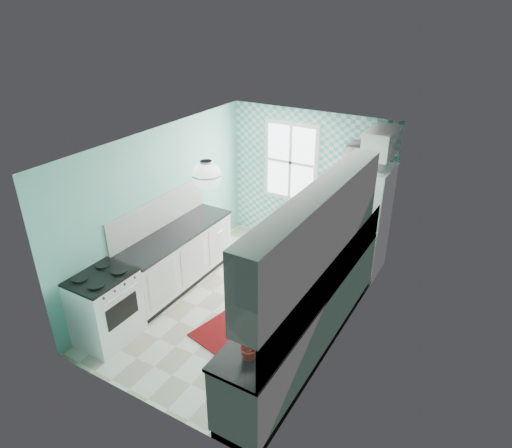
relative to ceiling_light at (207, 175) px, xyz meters
The scene contains 26 objects.
floor 2.47m from the ceiling_light, 90.00° to the left, with size 3.00×4.40×0.02m, color white.
ceiling 0.82m from the ceiling_light, 90.00° to the left, with size 3.00×4.40×0.02m, color white.
wall_back 3.20m from the ceiling_light, 90.00° to the left, with size 3.00×0.02×2.50m, color #70C3B2.
wall_front 1.77m from the ceiling_light, 90.00° to the right, with size 3.00×0.02×2.50m, color #70C3B2.
wall_left 2.02m from the ceiling_light, 152.09° to the left, with size 0.02×4.40×2.50m, color #70C3B2.
wall_right 2.02m from the ceiling_light, 27.91° to the left, with size 0.02×4.40×2.50m, color #70C3B2.
accent_wall 3.17m from the ceiling_light, 90.00° to the left, with size 3.00×0.01×2.50m, color #51BFB6.
window 3.08m from the ceiling_light, 96.74° to the left, with size 1.04×0.05×1.44m.
backsplash_right 1.91m from the ceiling_light, 15.05° to the left, with size 0.02×3.60×0.51m, color white.
backsplash_left 2.00m from the ceiling_light, 154.02° to the left, with size 0.02×2.15×0.51m, color white.
upper_cabinets_right 1.41m from the ceiling_light, ahead, with size 0.33×3.20×0.90m, color white.
upper_cabinet_fridge 2.93m from the ceiling_light, 63.70° to the left, with size 0.40×0.74×0.40m, color white.
ceiling_light is the anchor object (origin of this frame).
base_cabinets_right 2.26m from the ceiling_light, 18.43° to the left, with size 0.60×3.60×0.90m, color white.
countertop_right 1.88m from the ceiling_light, 18.65° to the left, with size 0.63×3.60×0.04m, color black.
base_cabinets_left 2.34m from the ceiling_light, 148.86° to the left, with size 0.60×2.15×0.90m, color white.
countertop_left 1.97m from the ceiling_light, 148.54° to the left, with size 0.63×2.15×0.04m, color black.
fridge 3.17m from the ceiling_light, 67.03° to the left, with size 0.80×0.79×1.83m.
stove 2.31m from the ceiling_light, 147.00° to the right, with size 0.64×0.80×0.97m.
sink 2.29m from the ceiling_light, 48.39° to the left, with size 0.47×0.39×0.53m.
rug 2.33m from the ceiling_light, 48.91° to the left, with size 0.75×1.07×0.02m, color maroon.
dish_towel 2.25m from the ceiling_light, 46.84° to the left, with size 0.02×0.23×0.35m, color #70BBAC.
fruit_bowl 1.96m from the ceiling_light, 32.49° to the right, with size 0.24×0.24×0.06m, color white.
potted_plant 2.01m from the ceiling_light, 40.71° to the right, with size 0.27×0.23×0.30m, color #AD2526.
soap_bottle 2.50m from the ceiling_light, 54.36° to the left, with size 0.09×0.09×0.19m, color silver.
microwave 2.86m from the ceiling_light, 67.03° to the left, with size 0.61×0.41×0.34m, color white.
Camera 1 is at (3.01, -4.81, 4.19)m, focal length 32.00 mm.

